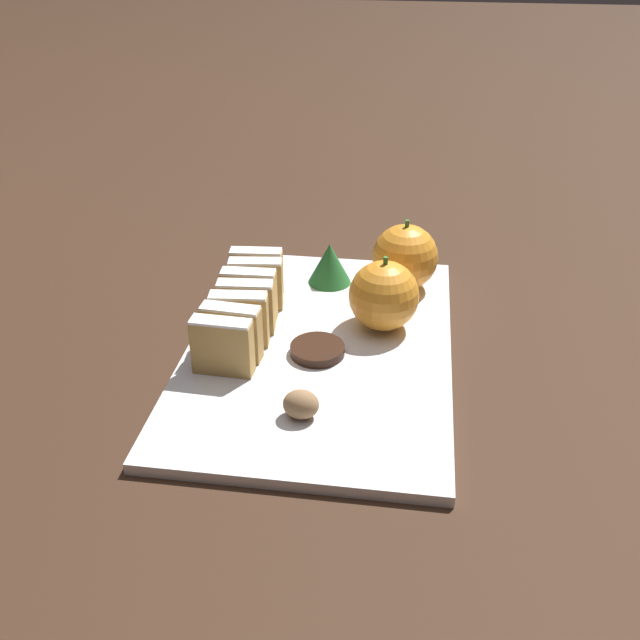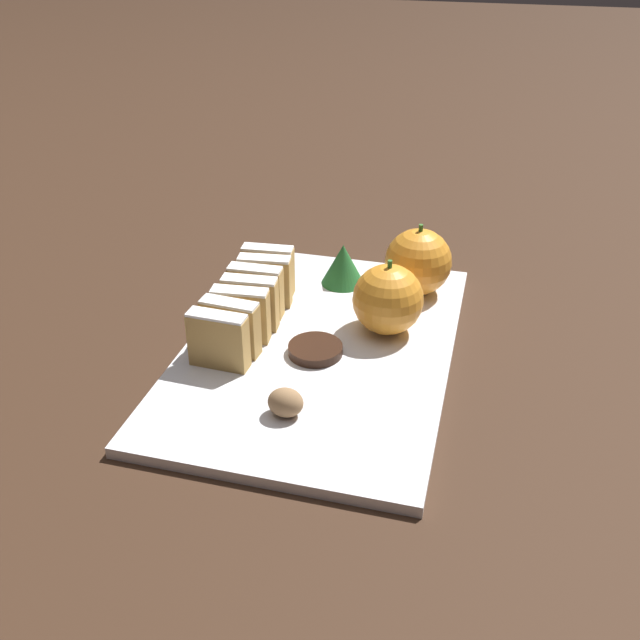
{
  "view_description": "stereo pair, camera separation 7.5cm",
  "coord_description": "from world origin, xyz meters",
  "px_view_note": "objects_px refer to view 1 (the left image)",
  "views": [
    {
      "loc": [
        0.09,
        -0.64,
        0.43
      ],
      "look_at": [
        0.0,
        0.0,
        0.04
      ],
      "focal_mm": 40.0,
      "sensor_mm": 36.0,
      "label": 1
    },
    {
      "loc": [
        0.16,
        -0.62,
        0.43
      ],
      "look_at": [
        0.0,
        0.0,
        0.04
      ],
      "focal_mm": 40.0,
      "sensor_mm": 36.0,
      "label": 2
    }
  ],
  "objects_px": {
    "orange_near": "(405,257)",
    "walnut": "(306,405)",
    "orange_far": "(384,296)",
    "chocolate_cookie": "(314,349)"
  },
  "relations": [
    {
      "from": "orange_near",
      "to": "orange_far",
      "type": "xyz_separation_m",
      "value": [
        -0.02,
        -0.1,
        -0.0
      ]
    },
    {
      "from": "orange_near",
      "to": "chocolate_cookie",
      "type": "distance_m",
      "value": 0.19
    },
    {
      "from": "orange_far",
      "to": "chocolate_cookie",
      "type": "height_order",
      "value": "orange_far"
    },
    {
      "from": "orange_near",
      "to": "chocolate_cookie",
      "type": "relative_size",
      "value": 1.52
    },
    {
      "from": "walnut",
      "to": "orange_near",
      "type": "bearing_deg",
      "value": 73.65
    },
    {
      "from": "orange_near",
      "to": "walnut",
      "type": "height_order",
      "value": "orange_near"
    },
    {
      "from": "orange_far",
      "to": "orange_near",
      "type": "bearing_deg",
      "value": 78.88
    },
    {
      "from": "orange_near",
      "to": "walnut",
      "type": "bearing_deg",
      "value": -106.35
    },
    {
      "from": "orange_far",
      "to": "walnut",
      "type": "bearing_deg",
      "value": -109.22
    },
    {
      "from": "orange_far",
      "to": "chocolate_cookie",
      "type": "relative_size",
      "value": 1.49
    }
  ]
}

